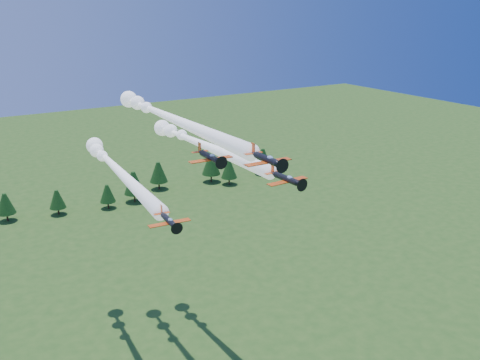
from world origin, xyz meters
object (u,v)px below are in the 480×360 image
plane_slot (210,157)px  plane_left (115,167)px  plane_lead (169,117)px  plane_right (199,143)px

plane_slot → plane_left: bearing=113.7°
plane_lead → plane_right: plane_lead is taller
plane_left → plane_slot: 24.90m
plane_lead → plane_left: (-9.29, 5.82, -10.06)m
plane_lead → plane_left: 14.88m
plane_lead → plane_slot: (-0.14, -16.52, -3.95)m
plane_left → plane_right: 17.60m
plane_lead → plane_left: bearing=149.0°
plane_lead → plane_slot: plane_lead is taller
plane_lead → plane_right: bearing=19.2°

